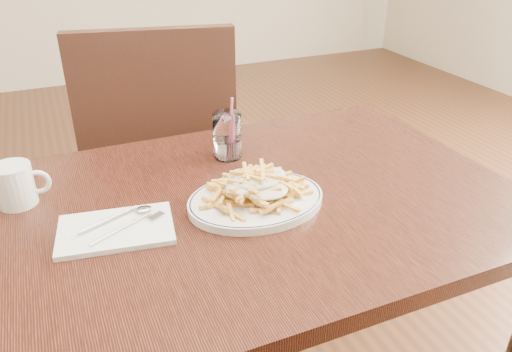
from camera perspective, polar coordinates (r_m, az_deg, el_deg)
name	(u,v)px	position (r m, az deg, el deg)	size (l,w,h in m)	color
table	(248,228)	(1.15, -0.97, -5.91)	(1.20, 0.80, 0.75)	black
chair_far	(161,156)	(1.71, -10.80, 2.25)	(0.56, 0.56, 1.03)	black
fries_plate	(256,200)	(1.08, 0.00, -2.79)	(0.34, 0.31, 0.02)	white
loaded_fries	(256,183)	(1.06, 0.00, -0.85)	(0.24, 0.21, 0.06)	#ECB148
napkin	(116,230)	(1.03, -15.71, -5.92)	(0.22, 0.15, 0.01)	white
cutlery	(115,225)	(1.03, -15.84, -5.37)	(0.18, 0.13, 0.01)	silver
water_glass	(227,138)	(1.27, -3.29, 4.33)	(0.07, 0.07, 0.16)	white
coffee_mug	(15,185)	(1.18, -25.79, -0.92)	(0.12, 0.08, 0.09)	white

